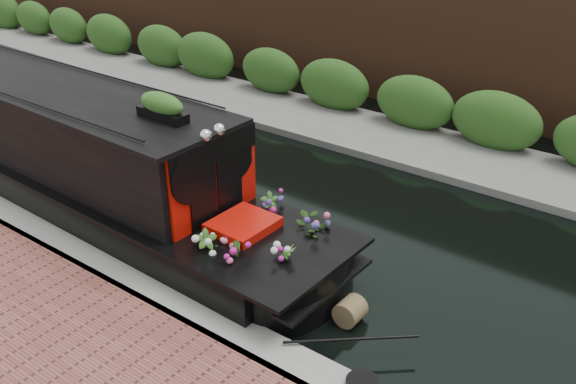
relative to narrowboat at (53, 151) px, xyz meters
The scene contains 8 objects.
ground 4.63m from the narrowboat, 25.33° to the left, with size 80.00×80.00×0.00m, color black.
near_bank_coping 4.42m from the narrowboat, 18.23° to the right, with size 40.00×0.60×0.50m, color gray.
far_bank_path 7.45m from the narrowboat, 56.22° to the left, with size 40.00×2.40×0.34m, color slate.
far_hedge 8.20m from the narrowboat, 59.74° to the left, with size 40.00×1.10×2.80m, color #274F1A.
far_brick_wall 10.07m from the narrowboat, 65.80° to the left, with size 40.00×1.00×8.00m, color #4E2C1A.
narrowboat is the anchor object (origin of this frame).
rope_fender 6.83m from the narrowboat, ahead, with size 0.38×0.38×0.38m, color brown.
coiled_mooring_rope 7.85m from the narrowboat, ahead, with size 0.40×0.40×0.12m, color black.
Camera 1 is at (6.36, -8.29, 5.85)m, focal length 40.00 mm.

